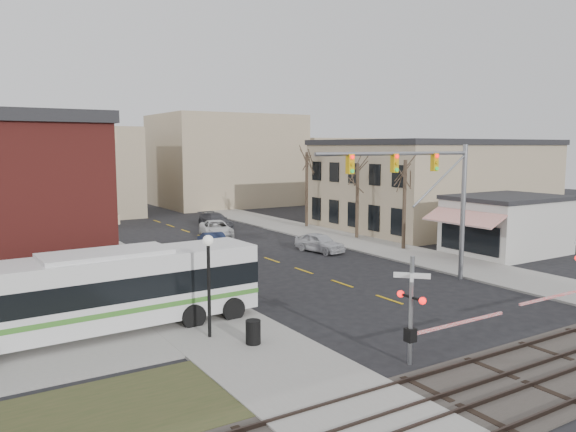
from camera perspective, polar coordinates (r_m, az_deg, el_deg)
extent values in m
plane|color=black|center=(28.40, 13.00, -9.21)|extent=(160.00, 160.00, 0.00)
cube|color=gray|center=(41.13, -17.55, -4.20)|extent=(5.00, 60.00, 0.12)
cube|color=gray|center=(49.30, 4.34, -2.05)|extent=(5.00, 60.00, 0.12)
cube|color=#332D28|center=(23.74, 27.15, -13.04)|extent=(160.00, 5.00, 0.06)
cube|color=#2D231E|center=(23.94, 26.15, -12.58)|extent=(160.00, 0.08, 0.14)
cube|color=#2D231E|center=(24.67, 23.26, -11.85)|extent=(160.00, 0.08, 0.14)
cube|color=tan|center=(36.11, -19.95, 0.97)|extent=(0.10, 15.00, 0.50)
cube|color=tan|center=(35.93, -20.23, 7.49)|extent=(0.10, 15.00, 0.70)
cube|color=black|center=(36.44, -19.79, -2.94)|extent=(0.08, 13.00, 2.60)
cube|color=tan|center=(57.13, 14.54, 2.97)|extent=(20.00, 15.00, 8.00)
cube|color=#262628|center=(57.00, 14.67, 7.24)|extent=(20.30, 15.30, 0.50)
cube|color=beige|center=(44.43, 21.31, -1.00)|extent=(8.00, 6.00, 4.00)
cube|color=#262628|center=(44.19, 21.44, 1.76)|extent=(8.20, 6.20, 0.30)
cube|color=red|center=(40.57, 17.32, -0.14)|extent=(1.68, 6.00, 0.87)
cylinder|color=#382B21|center=(43.42, 11.73, 1.15)|extent=(0.28, 0.28, 6.75)
cylinder|color=#382B21|center=(48.11, 7.04, 1.54)|extent=(0.28, 0.28, 6.30)
cylinder|color=#382B21|center=(54.60, 1.91, 2.72)|extent=(0.28, 0.28, 7.20)
cube|color=silver|center=(24.90, -17.90, -7.15)|extent=(13.12, 3.30, 2.92)
cube|color=black|center=(24.85, -17.92, -6.68)|extent=(13.16, 3.35, 0.98)
cube|color=#3D7B29|center=(25.07, -17.84, -8.61)|extent=(13.16, 3.35, 0.22)
cylinder|color=black|center=(25.26, -17.78, -10.15)|extent=(1.19, 2.86, 1.09)
cylinder|color=gray|center=(34.65, 17.34, 0.34)|extent=(0.28, 0.28, 8.00)
cylinder|color=gray|center=(30.58, 11.03, 6.25)|extent=(10.66, 0.20, 0.20)
cube|color=gold|center=(32.58, 14.66, 5.31)|extent=(0.35, 0.30, 1.00)
cube|color=gold|center=(30.47, 10.77, 5.31)|extent=(0.35, 0.30, 1.00)
cube|color=gold|center=(28.52, 6.32, 5.28)|extent=(0.35, 0.30, 1.00)
cylinder|color=gray|center=(20.95, 12.39, -9.39)|extent=(0.16, 0.16, 4.00)
cube|color=silver|center=(20.63, 12.48, -5.92)|extent=(1.00, 1.00, 0.18)
cube|color=silver|center=(20.63, 12.48, -5.92)|extent=(1.00, 1.00, 0.18)
sphere|color=#FF0C0C|center=(20.44, 13.51, -8.38)|extent=(0.26, 0.26, 0.26)
sphere|color=#FF0C0C|center=(21.20, 11.37, -7.77)|extent=(0.26, 0.26, 0.26)
cube|color=black|center=(21.22, 12.32, -11.72)|extent=(0.35, 0.35, 0.50)
cube|color=#FF0C0C|center=(23.04, 17.03, -10.35)|extent=(5.00, 0.10, 0.10)
cube|color=#FF0C0C|center=(28.47, 25.44, -7.40)|extent=(5.00, 0.10, 0.10)
cylinder|color=black|center=(23.19, -8.03, -7.55)|extent=(0.14, 0.14, 3.86)
sphere|color=silver|center=(22.76, -8.12, -2.48)|extent=(0.44, 0.44, 0.44)
cylinder|color=black|center=(22.66, -3.56, -11.68)|extent=(0.60, 0.60, 0.95)
imported|color=#B0B0B5|center=(42.16, 3.23, -2.70)|extent=(2.39, 4.43, 1.43)
imported|color=#161E37|center=(43.46, -7.72, -2.50)|extent=(2.16, 4.34, 1.37)
imported|color=silver|center=(49.26, -7.30, -1.32)|extent=(3.64, 5.63, 1.44)
imported|color=#3F3F44|center=(54.91, -7.38, -0.46)|extent=(2.02, 4.95, 1.44)
imported|color=#4E3F3E|center=(27.17, -7.01, -7.49)|extent=(0.69, 0.81, 1.89)
imported|color=#35405E|center=(28.08, -12.66, -7.38)|extent=(0.89, 0.99, 1.66)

